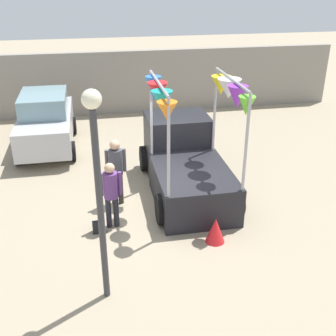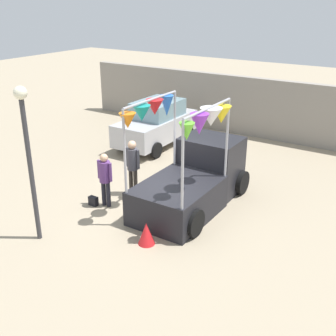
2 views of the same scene
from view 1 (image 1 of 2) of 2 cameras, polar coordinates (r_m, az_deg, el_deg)
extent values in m
plane|color=gray|center=(11.06, -0.97, -5.22)|extent=(60.00, 60.00, 0.00)
cube|color=black|center=(10.91, 3.37, -2.69)|extent=(1.90, 2.60, 1.00)
cube|color=black|center=(12.51, 1.23, 3.18)|extent=(1.80, 1.40, 1.80)
cube|color=#8CB2C6|center=(12.34, 1.25, 5.11)|extent=(1.76, 1.37, 0.60)
cylinder|color=black|center=(12.88, -3.25, 1.31)|extent=(0.22, 0.76, 0.76)
cylinder|color=black|center=(13.23, 4.93, 1.94)|extent=(0.22, 0.76, 0.76)
cylinder|color=black|center=(10.20, -0.92, -5.58)|extent=(0.22, 0.76, 0.76)
cylinder|color=black|center=(10.64, 9.24, -4.53)|extent=(0.22, 0.76, 0.76)
cylinder|color=#A5A5AD|center=(11.21, -2.28, 7.26)|extent=(0.07, 0.07, 2.29)
cylinder|color=#A5A5AD|center=(11.58, 6.34, 7.72)|extent=(0.07, 0.07, 2.29)
cylinder|color=#A5A5AD|center=(8.96, 0.08, 2.47)|extent=(0.07, 0.07, 2.29)
cylinder|color=#A5A5AD|center=(9.41, 10.56, 3.20)|extent=(0.07, 0.07, 2.29)
cylinder|color=#A5A5AD|center=(9.73, -1.29, 11.46)|extent=(0.07, 2.44, 0.07)
cylinder|color=#A5A5AD|center=(10.16, 8.65, 11.78)|extent=(0.07, 2.44, 0.07)
cone|color=orange|center=(8.83, -0.13, 7.73)|extent=(0.48, 0.48, 0.40)
cone|color=#66CC33|center=(9.29, 10.59, 8.26)|extent=(0.44, 0.44, 0.43)
cone|color=teal|center=(9.39, -0.82, 9.17)|extent=(0.66, 0.66, 0.43)
cone|color=purple|center=(9.83, 9.36, 9.46)|extent=(0.49, 0.49, 0.53)
cone|color=red|center=(9.96, -1.44, 10.32)|extent=(0.69, 0.69, 0.43)
cone|color=white|center=(10.38, 8.25, 10.60)|extent=(0.78, 0.78, 0.48)
cone|color=blue|center=(10.56, -1.99, 10.72)|extent=(0.54, 0.54, 0.60)
cone|color=yellow|center=(10.95, 7.21, 11.05)|extent=(0.68, 0.68, 0.47)
cube|color=#B7B7BC|center=(14.95, -16.16, 5.42)|extent=(1.70, 4.00, 0.90)
cube|color=#72939E|center=(14.86, -16.48, 8.44)|extent=(1.50, 2.10, 0.66)
cylinder|color=black|center=(16.38, -18.63, 5.14)|extent=(0.18, 0.64, 0.64)
cylinder|color=black|center=(16.22, -12.67, 5.67)|extent=(0.18, 0.64, 0.64)
cylinder|color=black|center=(14.07, -19.72, 1.67)|extent=(0.18, 0.64, 0.64)
cylinder|color=black|center=(13.88, -12.81, 2.26)|extent=(0.18, 0.64, 0.64)
cylinder|color=black|center=(10.14, -8.06, -5.94)|extent=(0.13, 0.13, 0.80)
cylinder|color=black|center=(10.15, -7.04, -5.86)|extent=(0.13, 0.13, 0.80)
cylinder|color=#593372|center=(9.79, -7.78, -2.32)|extent=(0.34, 0.34, 0.63)
sphere|color=tan|center=(9.60, -7.94, -0.02)|extent=(0.24, 0.24, 0.24)
cylinder|color=#593372|center=(9.78, -9.08, -2.26)|extent=(0.09, 0.09, 0.57)
cylinder|color=#593372|center=(9.79, -6.51, -2.05)|extent=(0.09, 0.09, 0.57)
cylinder|color=#2D2823|center=(11.07, -7.35, -2.85)|extent=(0.13, 0.13, 0.86)
cylinder|color=#2D2823|center=(11.08, -6.43, -2.78)|extent=(0.13, 0.13, 0.86)
cylinder|color=#3F3F47|center=(10.73, -7.10, 0.80)|extent=(0.34, 0.34, 0.68)
sphere|color=tan|center=(10.55, -7.24, 3.12)|extent=(0.26, 0.26, 0.26)
cylinder|color=#3F3F47|center=(10.71, -8.28, 0.88)|extent=(0.09, 0.09, 0.61)
cylinder|color=#3F3F47|center=(10.73, -5.94, 1.06)|extent=(0.09, 0.09, 0.61)
cube|color=black|center=(10.11, -9.38, -7.90)|extent=(0.28, 0.16, 0.28)
cylinder|color=#333338|center=(7.38, -9.12, -5.91)|extent=(0.12, 0.12, 3.68)
sphere|color=#F2EDCC|center=(6.57, -10.32, 9.16)|extent=(0.32, 0.32, 0.32)
cube|color=gray|center=(18.14, -5.50, 11.50)|extent=(18.00, 0.36, 2.60)
cone|color=red|center=(9.64, 6.44, -8.36)|extent=(0.54, 0.54, 0.60)
camera|label=2|loc=(8.00, 80.12, 6.80)|focal=45.00mm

